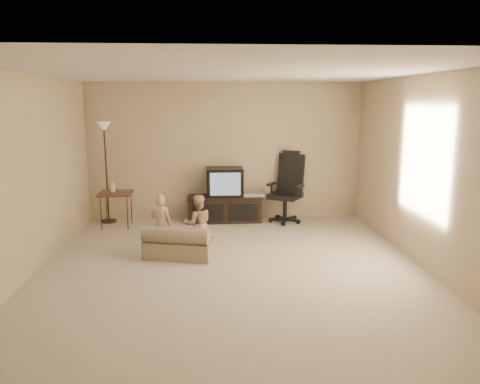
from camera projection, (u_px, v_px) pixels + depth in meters
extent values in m
plane|color=#B6AB91|center=(231.00, 268.00, 6.13)|extent=(5.50, 5.50, 0.00)
plane|color=silver|center=(230.00, 72.00, 5.66)|extent=(5.50, 5.50, 0.00)
plane|color=#C9B18B|center=(225.00, 152.00, 8.59)|extent=(5.00, 0.00, 5.00)
plane|color=#C9B18B|center=(245.00, 234.00, 3.20)|extent=(5.00, 0.00, 5.00)
plane|color=#C9B18B|center=(28.00, 176.00, 5.76)|extent=(0.00, 5.50, 5.50)
plane|color=#C9B18B|center=(424.00, 172.00, 6.04)|extent=(0.00, 5.50, 5.50)
cube|color=black|center=(225.00, 210.00, 8.53)|extent=(1.32, 0.49, 0.42)
cube|color=black|center=(225.00, 197.00, 8.49)|extent=(1.36, 0.53, 0.04)
cube|color=black|center=(208.00, 213.00, 8.28)|extent=(0.54, 0.03, 0.32)
cube|color=black|center=(243.00, 212.00, 8.32)|extent=(0.54, 0.03, 0.32)
cube|color=black|center=(225.00, 182.00, 8.46)|extent=(0.66, 0.48, 0.52)
cube|color=silver|center=(225.00, 184.00, 8.22)|extent=(0.54, 0.02, 0.40)
cube|color=silver|center=(253.00, 195.00, 8.47)|extent=(0.38, 0.27, 0.06)
cylinder|color=black|center=(285.00, 208.00, 8.45)|extent=(0.07, 0.07, 0.41)
cube|color=black|center=(285.00, 196.00, 8.41)|extent=(0.70, 0.70, 0.09)
cube|color=black|center=(291.00, 173.00, 8.54)|extent=(0.51, 0.41, 0.72)
cube|color=black|center=(291.00, 155.00, 8.48)|extent=(0.31, 0.25, 0.16)
cube|color=black|center=(271.00, 184.00, 8.50)|extent=(0.21, 0.28, 0.04)
cube|color=black|center=(300.00, 186.00, 8.24)|extent=(0.21, 0.28, 0.04)
cube|color=brown|center=(116.00, 193.00, 8.08)|extent=(0.56, 0.56, 0.03)
cylinder|color=black|center=(101.00, 213.00, 7.90)|extent=(0.02, 0.02, 0.61)
cylinder|color=black|center=(127.00, 213.00, 7.93)|extent=(0.02, 0.02, 0.61)
cylinder|color=black|center=(106.00, 207.00, 8.33)|extent=(0.02, 0.02, 0.61)
cylinder|color=black|center=(131.00, 207.00, 8.36)|extent=(0.02, 0.02, 0.61)
cylinder|color=silver|center=(113.00, 188.00, 8.10)|extent=(0.08, 0.08, 0.15)
cone|color=beige|center=(112.00, 182.00, 8.08)|extent=(0.06, 0.06, 0.06)
cylinder|color=black|center=(109.00, 221.00, 8.51)|extent=(0.28, 0.28, 0.03)
cylinder|color=black|center=(106.00, 175.00, 8.35)|extent=(0.03, 0.03, 1.70)
cone|color=beige|center=(104.00, 127.00, 8.19)|extent=(0.24, 0.24, 0.16)
cube|color=gray|center=(180.00, 248.00, 6.58)|extent=(1.04, 0.72, 0.25)
cylinder|color=gray|center=(176.00, 236.00, 6.38)|extent=(0.95, 0.43, 0.23)
imported|color=tan|center=(161.00, 224.00, 6.70)|extent=(0.36, 0.30, 0.86)
imported|color=tan|center=(198.00, 224.00, 6.74)|extent=(0.44, 0.28, 0.84)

